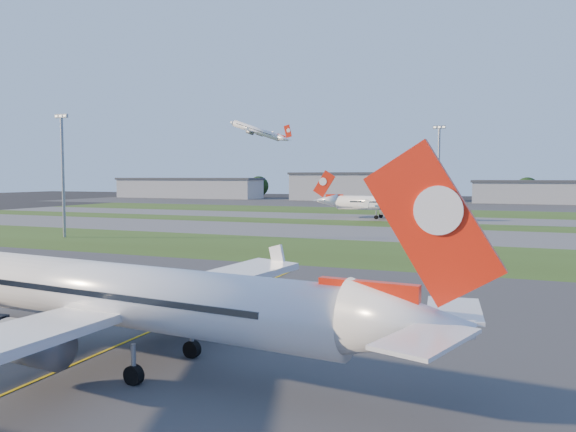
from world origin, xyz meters
The scene contains 21 objects.
ground centered at (0.00, 0.00, 0.00)m, with size 700.00×700.00×0.00m, color black.
apron_near centered at (0.00, 0.00, 0.01)m, with size 300.00×70.00×0.01m, color #333335.
grass_strip_a centered at (0.00, 52.00, 0.01)m, with size 300.00×34.00×0.01m, color #304416.
taxiway_a centered at (0.00, 85.00, 0.01)m, with size 300.00×32.00×0.01m, color #515154.
grass_strip_b centered at (0.00, 110.00, 0.01)m, with size 300.00×18.00×0.01m, color #304416.
taxiway_b centered at (0.00, 132.00, 0.01)m, with size 300.00×26.00×0.01m, color #515154.
grass_strip_c centered at (0.00, 165.00, 0.01)m, with size 300.00×40.00×0.01m, color #304416.
apron_far centered at (0.00, 225.00, 0.01)m, with size 400.00×80.00×0.01m, color #333335.
yellow_line centered at (5.00, 0.00, 0.00)m, with size 0.25×60.00×0.02m, color gold.
airliner_parked centered at (7.85, -8.94, 4.58)m, with size 41.79×35.31×13.05m.
airliner_taxiing centered at (-1.55, 129.33, 4.66)m, with size 42.48×36.05×13.26m.
airliner_departing centered at (-79.70, 202.23, 34.49)m, with size 30.94×26.21×9.65m.
light_mast_west centered at (-55.00, 52.00, 14.81)m, with size 3.20×0.70×25.80m.
light_mast_centre centered at (15.00, 108.00, 14.81)m, with size 3.20×0.70×25.80m.
hangar_far_west centered at (-150.00, 255.00, 6.14)m, with size 91.80×23.00×12.20m.
hangar_west centered at (-45.00, 255.00, 7.64)m, with size 71.40×23.00×15.20m.
hangar_east centered at (55.00, 255.00, 5.64)m, with size 81.60×23.00×11.20m.
tree_far_west centered at (-190.00, 268.00, 6.49)m, with size 11.00×11.00×12.00m.
tree_west centered at (-110.00, 270.00, 7.14)m, with size 12.10×12.10×13.20m.
tree_mid_west centered at (-20.00, 266.00, 5.84)m, with size 9.90×9.90×10.80m.
tree_mid_east centered at (40.00, 269.00, 6.81)m, with size 11.55×11.55×12.60m.
Camera 1 is at (32.29, -39.97, 12.77)m, focal length 35.00 mm.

